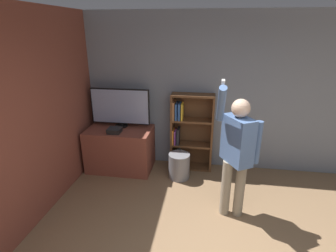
{
  "coord_description": "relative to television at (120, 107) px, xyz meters",
  "views": [
    {
      "loc": [
        -0.34,
        -1.57,
        2.41
      ],
      "look_at": [
        -0.9,
        1.98,
        1.07
      ],
      "focal_mm": 28.0,
      "sensor_mm": 36.0,
      "label": 1
    }
  ],
  "objects": [
    {
      "name": "wall_back",
      "position": [
        1.85,
        0.27,
        0.24
      ],
      "size": [
        6.94,
        0.09,
        2.7
      ],
      "color": "gray",
      "rests_on": "ground_plane"
    },
    {
      "name": "wall_side_brick",
      "position": [
        -0.66,
        -1.2,
        0.23
      ],
      "size": [
        0.06,
        4.48,
        2.7
      ],
      "color": "brown",
      "rests_on": "ground_plane"
    },
    {
      "name": "tv_ledge",
      "position": [
        0.0,
        -0.13,
        -0.74
      ],
      "size": [
        1.13,
        0.69,
        0.76
      ],
      "color": "brown",
      "rests_on": "ground_plane"
    },
    {
      "name": "television",
      "position": [
        0.0,
        0.0,
        0.0
      ],
      "size": [
        1.04,
        0.22,
        0.69
      ],
      "color": "black",
      "rests_on": "tv_ledge"
    },
    {
      "name": "game_console",
      "position": [
        -0.02,
        -0.29,
        -0.32
      ],
      "size": [
        0.22,
        0.21,
        0.08
      ],
      "color": "black",
      "rests_on": "tv_ledge"
    },
    {
      "name": "bookshelf",
      "position": [
        1.19,
        0.1,
        -0.44
      ],
      "size": [
        0.74,
        0.28,
        1.38
      ],
      "color": "brown",
      "rests_on": "ground_plane"
    },
    {
      "name": "person",
      "position": [
        1.9,
        -1.13,
        -0.13
      ],
      "size": [
        0.57,
        0.55,
        1.89
      ],
      "rotation": [
        0.0,
        0.0,
        -1.04
      ],
      "color": "gray",
      "rests_on": "ground_plane"
    },
    {
      "name": "waste_bin",
      "position": [
        1.08,
        -0.3,
        -0.9
      ],
      "size": [
        0.36,
        0.36,
        0.44
      ],
      "color": "gray",
      "rests_on": "ground_plane"
    }
  ]
}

